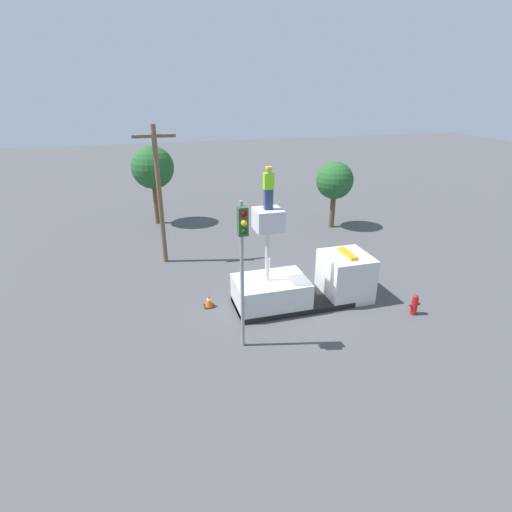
% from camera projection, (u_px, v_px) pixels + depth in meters
% --- Properties ---
extents(ground_plane, '(120.00, 120.00, 0.00)m').
position_uv_depth(ground_plane, '(292.00, 303.00, 18.61)').
color(ground_plane, '#4C4C4F').
extents(bucket_truck, '(6.39, 2.33, 4.66)m').
position_uv_depth(bucket_truck, '(305.00, 283.00, 18.39)').
color(bucket_truck, black).
rests_on(bucket_truck, ground).
extents(worker, '(0.40, 0.26, 1.75)m').
position_uv_depth(worker, '(268.00, 188.00, 16.12)').
color(worker, navy).
rests_on(worker, bucket_truck).
extents(traffic_light_pole, '(0.34, 0.57, 5.81)m').
position_uv_depth(traffic_light_pole, '(243.00, 250.00, 13.90)').
color(traffic_light_pole, gray).
rests_on(traffic_light_pole, ground).
extents(fire_hydrant, '(0.52, 0.28, 0.97)m').
position_uv_depth(fire_hydrant, '(415.00, 305.00, 17.57)').
color(fire_hydrant, red).
rests_on(fire_hydrant, ground).
extents(traffic_cone_rear, '(0.46, 0.46, 0.66)m').
position_uv_depth(traffic_cone_rear, '(209.00, 300.00, 18.24)').
color(traffic_cone_rear, black).
rests_on(traffic_cone_rear, ground).
extents(tree_left_bg, '(2.97, 2.97, 5.58)m').
position_uv_depth(tree_left_bg, '(153.00, 168.00, 27.91)').
color(tree_left_bg, brown).
rests_on(tree_left_bg, ground).
extents(tree_right_bg, '(2.55, 2.55, 4.64)m').
position_uv_depth(tree_right_bg, '(335.00, 181.00, 27.44)').
color(tree_right_bg, brown).
rests_on(tree_right_bg, ground).
extents(utility_pole, '(2.20, 0.26, 7.59)m').
position_uv_depth(utility_pole, '(159.00, 192.00, 21.48)').
color(utility_pole, brown).
rests_on(utility_pole, ground).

